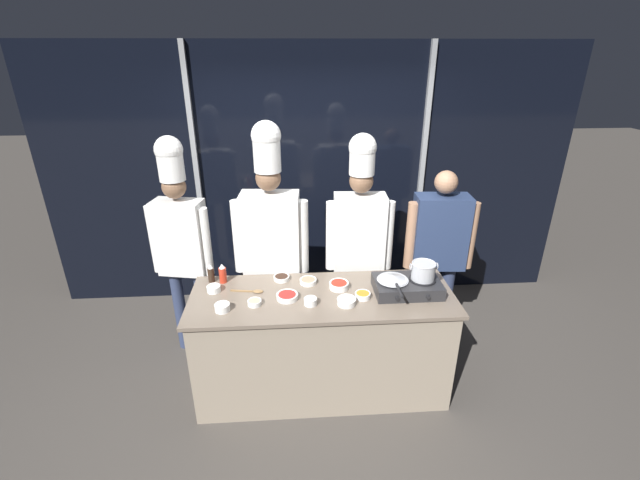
{
  "coord_description": "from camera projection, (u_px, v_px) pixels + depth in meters",
  "views": [
    {
      "loc": [
        -0.21,
        -2.79,
        2.62
      ],
      "look_at": [
        0.0,
        0.25,
        1.25
      ],
      "focal_mm": 24.0,
      "sensor_mm": 36.0,
      "label": 1
    }
  ],
  "objects": [
    {
      "name": "ground_plane",
      "position": [
        322.0,
        385.0,
        3.63
      ],
      "size": [
        24.0,
        24.0,
        0.0
      ],
      "primitive_type": "plane",
      "color": "#47423D"
    },
    {
      "name": "window_wall_back",
      "position": [
        311.0,
        179.0,
        4.52
      ],
      "size": [
        5.51,
        0.09,
        2.7
      ],
      "color": "black",
      "rests_on": "ground_plane"
    },
    {
      "name": "demo_counter",
      "position": [
        322.0,
        343.0,
        3.45
      ],
      "size": [
        2.02,
        0.72,
        0.9
      ],
      "color": "gray",
      "rests_on": "ground_plane"
    },
    {
      "name": "portable_stove",
      "position": [
        407.0,
        286.0,
        3.29
      ],
      "size": [
        0.5,
        0.34,
        0.11
      ],
      "color": "#28282B",
      "rests_on": "demo_counter"
    },
    {
      "name": "frying_pan",
      "position": [
        393.0,
        278.0,
        3.25
      ],
      "size": [
        0.24,
        0.42,
        0.04
      ],
      "color": "#ADAFB5",
      "rests_on": "portable_stove"
    },
    {
      "name": "stock_pot",
      "position": [
        423.0,
        271.0,
        3.25
      ],
      "size": [
        0.21,
        0.18,
        0.14
      ],
      "color": "#B7BABF",
      "rests_on": "portable_stove"
    },
    {
      "name": "squeeze_bottle_chili",
      "position": [
        223.0,
        274.0,
        3.41
      ],
      "size": [
        0.06,
        0.06,
        0.17
      ],
      "color": "red",
      "rests_on": "demo_counter"
    },
    {
      "name": "squeeze_bottle_soy",
      "position": [
        211.0,
        273.0,
        3.43
      ],
      "size": [
        0.05,
        0.05,
        0.16
      ],
      "color": "#332319",
      "rests_on": "demo_counter"
    },
    {
      "name": "prep_bowl_garlic",
      "position": [
        310.0,
        301.0,
        3.13
      ],
      "size": [
        0.1,
        0.1,
        0.05
      ],
      "color": "white",
      "rests_on": "demo_counter"
    },
    {
      "name": "prep_bowl_bell_pepper",
      "position": [
        287.0,
        296.0,
        3.21
      ],
      "size": [
        0.16,
        0.16,
        0.04
      ],
      "color": "white",
      "rests_on": "demo_counter"
    },
    {
      "name": "prep_bowl_onion",
      "position": [
        347.0,
        301.0,
        3.14
      ],
      "size": [
        0.14,
        0.14,
        0.05
      ],
      "color": "white",
      "rests_on": "demo_counter"
    },
    {
      "name": "prep_bowl_ginger",
      "position": [
        255.0,
        302.0,
        3.13
      ],
      "size": [
        0.1,
        0.1,
        0.04
      ],
      "color": "white",
      "rests_on": "demo_counter"
    },
    {
      "name": "prep_bowl_soy_glaze",
      "position": [
        282.0,
        277.0,
        3.47
      ],
      "size": [
        0.13,
        0.13,
        0.04
      ],
      "color": "white",
      "rests_on": "demo_counter"
    },
    {
      "name": "prep_bowl_rice",
      "position": [
        222.0,
        307.0,
        3.06
      ],
      "size": [
        0.11,
        0.11,
        0.05
      ],
      "color": "white",
      "rests_on": "demo_counter"
    },
    {
      "name": "prep_bowl_noodles",
      "position": [
        214.0,
        288.0,
        3.3
      ],
      "size": [
        0.11,
        0.11,
        0.05
      ],
      "color": "white",
      "rests_on": "demo_counter"
    },
    {
      "name": "prep_bowl_chili_flakes",
      "position": [
        339.0,
        285.0,
        3.35
      ],
      "size": [
        0.16,
        0.16,
        0.05
      ],
      "color": "white",
      "rests_on": "demo_counter"
    },
    {
      "name": "prep_bowl_carrots",
      "position": [
        363.0,
        295.0,
        3.22
      ],
      "size": [
        0.12,
        0.12,
        0.04
      ],
      "color": "white",
      "rests_on": "demo_counter"
    },
    {
      "name": "prep_bowl_mushrooms",
      "position": [
        308.0,
        281.0,
        3.42
      ],
      "size": [
        0.14,
        0.14,
        0.04
      ],
      "color": "white",
      "rests_on": "demo_counter"
    },
    {
      "name": "serving_spoon_slotted",
      "position": [
        254.0,
        291.0,
        3.3
      ],
      "size": [
        0.26,
        0.07,
        0.02
      ],
      "color": "olive",
      "rests_on": "demo_counter"
    },
    {
      "name": "chef_head",
      "position": [
        181.0,
        234.0,
        3.63
      ],
      "size": [
        0.53,
        0.29,
        2.01
      ],
      "rotation": [
        0.0,
        0.0,
        2.94
      ],
      "color": "#2D3856",
      "rests_on": "ground_plane"
    },
    {
      "name": "chef_sous",
      "position": [
        271.0,
        232.0,
        3.59
      ],
      "size": [
        0.63,
        0.28,
        2.12
      ],
      "rotation": [
        0.0,
        0.0,
        3.07
      ],
      "color": "#2D3856",
      "rests_on": "ground_plane"
    },
    {
      "name": "chef_line",
      "position": [
        359.0,
        231.0,
        3.68
      ],
      "size": [
        0.58,
        0.25,
        2.01
      ],
      "rotation": [
        0.0,
        0.0,
        3.09
      ],
      "color": "#232326",
      "rests_on": "ground_plane"
    },
    {
      "name": "person_guest",
      "position": [
        438.0,
        245.0,
        3.79
      ],
      "size": [
        0.61,
        0.27,
        1.7
      ],
      "rotation": [
        0.0,
        0.0,
        3.07
      ],
      "color": "#2D3856",
      "rests_on": "ground_plane"
    }
  ]
}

